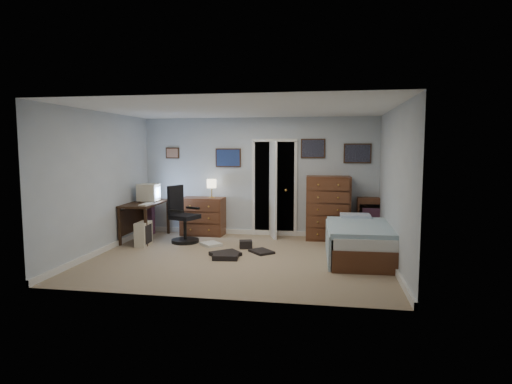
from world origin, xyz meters
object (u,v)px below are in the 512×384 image
low_dresser (203,216)px  tall_dresser (328,208)px  office_chair (182,220)px  computer_desk (141,211)px  bed (358,240)px

low_dresser → tall_dresser: bearing=1.1°
low_dresser → office_chair: bearing=-102.4°
computer_desk → tall_dresser: bearing=7.5°
computer_desk → low_dresser: size_ratio=1.47×
bed → computer_desk: bearing=167.3°
office_chair → tall_dresser: 2.94m
computer_desk → bed: size_ratio=0.67×
office_chair → bed: office_chair is taller
bed → office_chair: bearing=166.7°
low_dresser → computer_desk: bearing=-149.3°
low_dresser → tall_dresser: 2.65m
computer_desk → office_chair: office_chair is taller
tall_dresser → bed: (0.51, -1.42, -0.34)m
computer_desk → office_chair: bearing=-10.1°
bed → tall_dresser: bearing=108.0°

